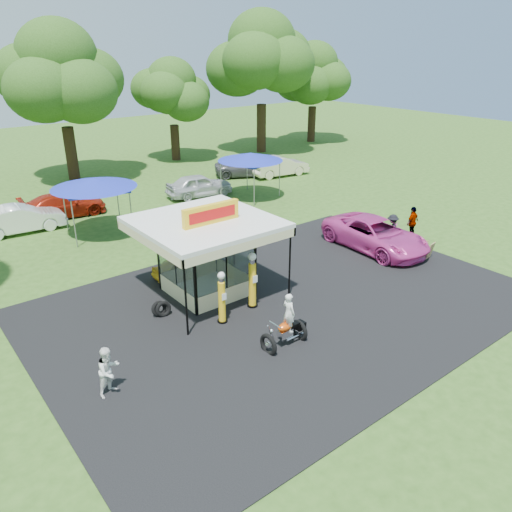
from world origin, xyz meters
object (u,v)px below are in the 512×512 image
object	(u,v)px
gas_pump_right	(252,281)
a_frame_sign	(428,250)
bg_car_e	(280,166)
tent_west	(94,183)
spectator_west	(109,371)
bg_car_b	(64,205)
tent_east	(250,157)
motorcycle	(287,325)
bg_car_d	(246,167)
gas_pump_left	(222,299)
spectator_east_a	(392,229)
bg_car_a	(21,219)
gas_station_kiosk	(206,255)
kiosk_car	(182,266)
pink_sedan	(375,234)
bg_car_c	(199,185)
spectator_east_b	(412,222)

from	to	relation	value
gas_pump_right	a_frame_sign	size ratio (longest dim) A/B	2.72
bg_car_e	tent_west	bearing A→B (deg)	110.88
a_frame_sign	tent_west	world-z (taller)	tent_west
gas_pump_right	spectator_west	xyz separation A→B (m)	(-6.93, -1.65, -0.34)
bg_car_b	tent_east	bearing A→B (deg)	-103.70
motorcycle	bg_car_d	distance (m)	25.23
spectator_west	bg_car_e	bearing A→B (deg)	18.48
motorcycle	gas_pump_left	bearing A→B (deg)	108.39
spectator_east_a	bg_car_a	distance (m)	21.14
gas_pump_right	a_frame_sign	distance (m)	10.29
gas_station_kiosk	kiosk_car	xyz separation A→B (m)	(-0.00, 2.21, -1.30)
motorcycle	bg_car_b	xyz separation A→B (m)	(-1.37, 19.73, -0.08)
motorcycle	tent_west	distance (m)	15.53
bg_car_a	tent_east	world-z (taller)	tent_east
spectator_east_a	bg_car_b	bearing A→B (deg)	-86.35
pink_sedan	bg_car_a	bearing A→B (deg)	137.33
kiosk_car	pink_sedan	bearing A→B (deg)	-109.84
bg_car_a	bg_car_d	bearing A→B (deg)	-78.34
spectator_west	bg_car_d	bearing A→B (deg)	24.02
gas_pump_right	tent_west	world-z (taller)	tent_west
gas_pump_left	bg_car_e	distance (m)	23.85
spectator_east_a	bg_car_a	bearing A→B (deg)	-77.91
pink_sedan	bg_car_c	bearing A→B (deg)	100.97
spectator_east_a	tent_east	bearing A→B (deg)	-121.98
pink_sedan	bg_car_a	distance (m)	20.16
gas_station_kiosk	bg_car_b	distance (m)	14.54
bg_car_a	tent_east	xyz separation A→B (m)	(14.83, -2.59, 2.07)
pink_sedan	spectator_east_b	world-z (taller)	spectator_east_b
kiosk_car	gas_pump_left	bearing A→B (deg)	168.39
gas_pump_left	bg_car_a	xyz separation A→B (m)	(-3.32, 15.69, -0.25)
gas_pump_left	motorcycle	xyz separation A→B (m)	(0.96, -2.73, -0.23)
bg_car_d	bg_car_c	bearing A→B (deg)	141.80
spectator_west	tent_east	world-z (taller)	tent_east
bg_car_d	a_frame_sign	bearing A→B (deg)	-160.75
gas_station_kiosk	pink_sedan	distance (m)	9.90
gas_station_kiosk	spectator_east_a	bearing A→B (deg)	-7.20
pink_sedan	bg_car_e	size ratio (longest dim) A/B	1.22
bg_car_a	bg_car_b	bearing A→B (deg)	-62.04
bg_car_b	gas_pump_right	bearing A→B (deg)	-168.33
gas_station_kiosk	spectator_west	world-z (taller)	gas_station_kiosk
gas_pump_left	motorcycle	distance (m)	2.91
spectator_east_b	pink_sedan	bearing A→B (deg)	-9.33
motorcycle	tent_east	bearing A→B (deg)	55.27
motorcycle	spectator_west	world-z (taller)	motorcycle
gas_station_kiosk	pink_sedan	bearing A→B (deg)	-7.68
bg_car_c	bg_car_e	distance (m)	8.49
motorcycle	bg_car_e	world-z (taller)	motorcycle
motorcycle	pink_sedan	bearing A→B (deg)	21.08
bg_car_c	bg_car_a	bearing A→B (deg)	97.34
gas_station_kiosk	bg_car_a	world-z (taller)	gas_station_kiosk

